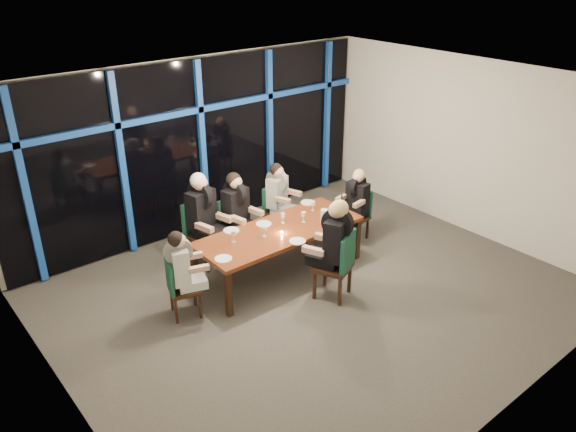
# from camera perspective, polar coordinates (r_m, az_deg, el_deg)

# --- Properties ---
(room) EXTENTS (7.04, 7.00, 3.02)m
(room) POSITION_cam_1_polar(r_m,az_deg,el_deg) (7.35, 3.00, 5.30)
(room) COLOR #4E4B45
(room) RESTS_ON ground
(window_wall) EXTENTS (6.86, 0.43, 2.94)m
(window_wall) POSITION_cam_1_polar(r_m,az_deg,el_deg) (9.74, -8.80, 7.27)
(window_wall) COLOR black
(window_wall) RESTS_ON ground
(dining_table) EXTENTS (2.60, 1.00, 0.75)m
(dining_table) POSITION_cam_1_polar(r_m,az_deg,el_deg) (8.45, -0.87, -1.80)
(dining_table) COLOR brown
(dining_table) RESTS_ON ground
(chair_far_left) EXTENTS (0.59, 0.59, 1.05)m
(chair_far_left) POSITION_cam_1_polar(r_m,az_deg,el_deg) (8.90, -8.89, -1.33)
(chair_far_left) COLOR black
(chair_far_left) RESTS_ON ground
(chair_far_mid) EXTENTS (0.53, 0.53, 0.98)m
(chair_far_mid) POSITION_cam_1_polar(r_m,az_deg,el_deg) (9.08, -5.48, -0.81)
(chair_far_mid) COLOR black
(chair_far_mid) RESTS_ON ground
(chair_far_right) EXTENTS (0.54, 0.54, 0.91)m
(chair_far_right) POSITION_cam_1_polar(r_m,az_deg,el_deg) (9.69, -1.31, 0.82)
(chair_far_right) COLOR black
(chair_far_right) RESTS_ON ground
(chair_end_left) EXTENTS (0.51, 0.51, 0.88)m
(chair_end_left) POSITION_cam_1_polar(r_m,az_deg,el_deg) (7.71, -11.08, -6.89)
(chair_end_left) COLOR black
(chair_end_left) RESTS_ON ground
(chair_end_right) EXTENTS (0.46, 0.46, 0.87)m
(chair_end_right) POSITION_cam_1_polar(r_m,az_deg,el_deg) (9.66, 7.11, 0.40)
(chair_end_right) COLOR black
(chair_end_right) RESTS_ON ground
(chair_near_mid) EXTENTS (0.64, 0.64, 1.04)m
(chair_near_mid) POSITION_cam_1_polar(r_m,az_deg,el_deg) (7.94, 5.22, -4.67)
(chair_near_mid) COLOR black
(chair_near_mid) RESTS_ON ground
(diner_far_left) EXTENTS (0.60, 0.70, 1.02)m
(diner_far_left) POSITION_cam_1_polar(r_m,az_deg,el_deg) (8.66, -8.65, 0.94)
(diner_far_left) COLOR black
(diner_far_left) RESTS_ON ground
(diner_far_mid) EXTENTS (0.53, 0.65, 0.96)m
(diner_far_mid) POSITION_cam_1_polar(r_m,az_deg,el_deg) (8.86, -5.20, 1.29)
(diner_far_mid) COLOR black
(diner_far_mid) RESTS_ON ground
(diner_far_right) EXTENTS (0.55, 0.62, 0.88)m
(diner_far_right) POSITION_cam_1_polar(r_m,az_deg,el_deg) (9.50, -0.94, 2.69)
(diner_far_right) COLOR black
(diner_far_right) RESTS_ON ground
(diner_end_left) EXTENTS (0.60, 0.52, 0.85)m
(diner_end_left) POSITION_cam_1_polar(r_m,az_deg,el_deg) (7.54, -10.75, -4.55)
(diner_end_left) COLOR black
(diner_end_left) RESTS_ON ground
(diner_end_right) EXTENTS (0.57, 0.47, 0.85)m
(diner_end_right) POSITION_cam_1_polar(r_m,az_deg,el_deg) (9.46, 6.97, 2.15)
(diner_end_right) COLOR black
(diner_end_right) RESTS_ON ground
(diner_near_mid) EXTENTS (0.65, 0.71, 1.01)m
(diner_near_mid) POSITION_cam_1_polar(r_m,az_deg,el_deg) (7.77, 4.74, -1.92)
(diner_near_mid) COLOR black
(diner_near_mid) RESTS_ON ground
(plate_far_left) EXTENTS (0.24, 0.24, 0.01)m
(plate_far_left) POSITION_cam_1_polar(r_m,az_deg,el_deg) (8.41, -5.78, -1.48)
(plate_far_left) COLOR white
(plate_far_left) RESTS_ON dining_table
(plate_far_mid) EXTENTS (0.24, 0.24, 0.01)m
(plate_far_mid) POSITION_cam_1_polar(r_m,az_deg,el_deg) (8.58, -2.49, -0.80)
(plate_far_mid) COLOR white
(plate_far_mid) RESTS_ON dining_table
(plate_far_right) EXTENTS (0.24, 0.24, 0.01)m
(plate_far_right) POSITION_cam_1_polar(r_m,az_deg,el_deg) (9.29, 2.04, 1.38)
(plate_far_right) COLOR white
(plate_far_right) RESTS_ON dining_table
(plate_end_left) EXTENTS (0.24, 0.24, 0.01)m
(plate_end_left) POSITION_cam_1_polar(r_m,az_deg,el_deg) (7.68, -6.59, -4.34)
(plate_end_left) COLOR white
(plate_end_left) RESTS_ON dining_table
(plate_end_right) EXTENTS (0.24, 0.24, 0.01)m
(plate_end_right) POSITION_cam_1_polar(r_m,az_deg,el_deg) (9.07, 4.93, 0.65)
(plate_end_right) COLOR white
(plate_end_right) RESTS_ON dining_table
(plate_near_mid) EXTENTS (0.24, 0.24, 0.01)m
(plate_near_mid) POSITION_cam_1_polar(r_m,az_deg,el_deg) (8.07, 0.96, -2.57)
(plate_near_mid) COLOR white
(plate_near_mid) RESTS_ON dining_table
(wine_bottle) EXTENTS (0.07, 0.07, 0.31)m
(wine_bottle) POSITION_cam_1_polar(r_m,az_deg,el_deg) (8.93, 5.44, 1.03)
(wine_bottle) COLOR black
(wine_bottle) RESTS_ON dining_table
(water_pitcher) EXTENTS (0.13, 0.12, 0.21)m
(water_pitcher) POSITION_cam_1_polar(r_m,az_deg,el_deg) (8.61, 3.72, -0.00)
(water_pitcher) COLOR silver
(water_pitcher) RESTS_ON dining_table
(tea_light) EXTENTS (0.05, 0.05, 0.03)m
(tea_light) POSITION_cam_1_polar(r_m,az_deg,el_deg) (8.29, -0.64, -1.71)
(tea_light) COLOR #FFAD4C
(tea_light) RESTS_ON dining_table
(wine_glass_a) EXTENTS (0.06, 0.06, 0.16)m
(wine_glass_a) POSITION_cam_1_polar(r_m,az_deg,el_deg) (8.18, -2.42, -1.35)
(wine_glass_a) COLOR silver
(wine_glass_a) RESTS_ON dining_table
(wine_glass_b) EXTENTS (0.06, 0.06, 0.16)m
(wine_glass_b) POSITION_cam_1_polar(r_m,az_deg,el_deg) (8.57, -0.52, 0.02)
(wine_glass_b) COLOR white
(wine_glass_b) RESTS_ON dining_table
(wine_glass_c) EXTENTS (0.07, 0.07, 0.17)m
(wine_glass_c) POSITION_cam_1_polar(r_m,az_deg,el_deg) (8.59, 1.60, 0.13)
(wine_glass_c) COLOR silver
(wine_glass_c) RESTS_ON dining_table
(wine_glass_d) EXTENTS (0.07, 0.07, 0.18)m
(wine_glass_d) POSITION_cam_1_polar(r_m,az_deg,el_deg) (8.04, -5.57, -1.81)
(wine_glass_d) COLOR silver
(wine_glass_d) RESTS_ON dining_table
(wine_glass_e) EXTENTS (0.06, 0.06, 0.16)m
(wine_glass_e) POSITION_cam_1_polar(r_m,az_deg,el_deg) (8.99, 2.56, 1.23)
(wine_glass_e) COLOR silver
(wine_glass_e) RESTS_ON dining_table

